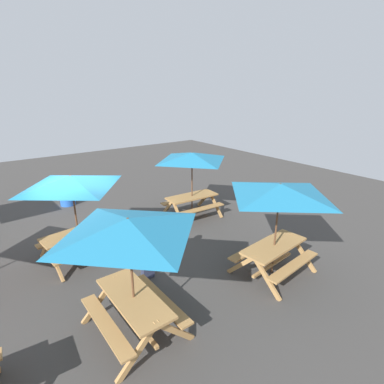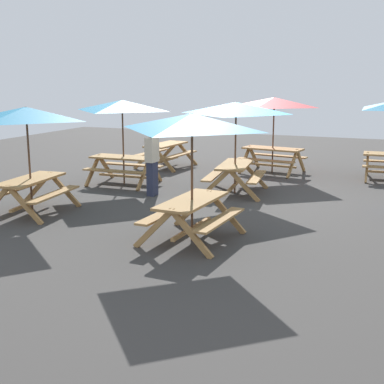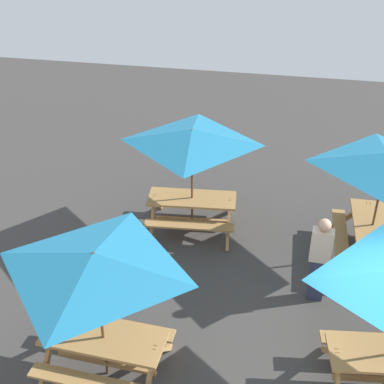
% 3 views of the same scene
% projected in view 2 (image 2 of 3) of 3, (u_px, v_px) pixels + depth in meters
% --- Properties ---
extents(ground_plane, '(28.08, 28.08, 0.00)m').
position_uv_depth(ground_plane, '(243.00, 196.00, 13.33)').
color(ground_plane, '#3D3A38').
rests_on(ground_plane, ground).
extents(picnic_table_0, '(2.04, 2.04, 2.34)m').
position_uv_depth(picnic_table_0, '(122.00, 112.00, 14.40)').
color(picnic_table_0, '#A87A44').
rests_on(picnic_table_0, ground).
extents(picnic_table_1, '(2.18, 2.18, 2.34)m').
position_uv_depth(picnic_table_1, '(27.00, 122.00, 11.29)').
color(picnic_table_1, '#A87A44').
rests_on(picnic_table_1, ground).
extents(picnic_table_2, '(2.10, 2.10, 2.34)m').
position_uv_depth(picnic_table_2, '(192.00, 131.00, 9.34)').
color(picnic_table_2, '#A87A44').
rests_on(picnic_table_2, ground).
extents(picnic_table_4, '(2.25, 2.25, 2.34)m').
position_uv_depth(picnic_table_4, '(236.00, 115.00, 13.21)').
color(picnic_table_4, '#A87A44').
rests_on(picnic_table_4, ground).
extents(picnic_table_5, '(2.27, 2.27, 2.34)m').
position_uv_depth(picnic_table_5, '(274.00, 108.00, 16.14)').
color(picnic_table_5, '#A87A44').
rests_on(picnic_table_5, ground).
extents(picnic_table_6, '(1.89, 1.64, 0.81)m').
position_uv_depth(picnic_table_6, '(166.00, 150.00, 17.45)').
color(picnic_table_6, '#A87A44').
rests_on(picnic_table_6, ground).
extents(person_standing, '(0.37, 0.24, 1.67)m').
position_uv_depth(person_standing, '(152.00, 160.00, 13.21)').
color(person_standing, '#2D334C').
rests_on(person_standing, ground).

